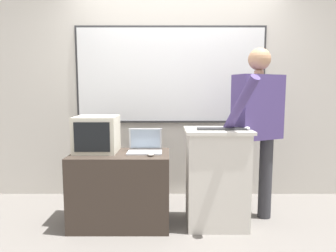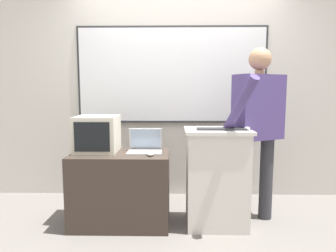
# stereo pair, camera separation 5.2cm
# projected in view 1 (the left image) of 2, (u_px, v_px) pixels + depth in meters

# --- Properties ---
(ground_plane) EXTENTS (30.00, 30.00, 0.00)m
(ground_plane) POSITION_uv_depth(u_px,v_px,m) (180.00, 242.00, 2.57)
(ground_plane) COLOR slate
(back_wall) EXTENTS (6.40, 0.17, 2.86)m
(back_wall) POSITION_uv_depth(u_px,v_px,m) (176.00, 79.00, 3.65)
(back_wall) COLOR beige
(back_wall) RESTS_ON ground_plane
(lectern_podium) EXTENTS (0.61, 0.47, 0.93)m
(lectern_podium) POSITION_uv_depth(u_px,v_px,m) (217.00, 177.00, 2.85)
(lectern_podium) COLOR beige
(lectern_podium) RESTS_ON ground_plane
(side_desk) EXTENTS (0.93, 0.54, 0.70)m
(side_desk) POSITION_uv_depth(u_px,v_px,m) (121.00, 189.00, 2.89)
(side_desk) COLOR #382D26
(side_desk) RESTS_ON ground_plane
(person_presenter) EXTENTS (0.65, 0.71, 1.69)m
(person_presenter) POSITION_uv_depth(u_px,v_px,m) (257.00, 122.00, 2.90)
(person_presenter) COLOR #333338
(person_presenter) RESTS_ON ground_plane
(laptop) EXTENTS (0.33, 0.24, 0.22)m
(laptop) POSITION_uv_depth(u_px,v_px,m) (145.00, 145.00, 2.90)
(laptop) COLOR #B7BABF
(laptop) RESTS_ON side_desk
(wireless_keyboard) EXTENTS (0.45, 0.11, 0.02)m
(wireless_keyboard) POSITION_uv_depth(u_px,v_px,m) (222.00, 129.00, 2.74)
(wireless_keyboard) COLOR #2D2D30
(wireless_keyboard) RESTS_ON lectern_podium
(computer_mouse_by_laptop) EXTENTS (0.06, 0.10, 0.03)m
(computer_mouse_by_laptop) POSITION_uv_depth(u_px,v_px,m) (151.00, 154.00, 2.72)
(computer_mouse_by_laptop) COLOR silver
(computer_mouse_by_laptop) RESTS_ON side_desk
(computer_mouse_by_keyboard) EXTENTS (0.06, 0.10, 0.03)m
(computer_mouse_by_keyboard) POSITION_uv_depth(u_px,v_px,m) (247.00, 128.00, 2.73)
(computer_mouse_by_keyboard) COLOR #BCBCC1
(computer_mouse_by_keyboard) RESTS_ON lectern_podium
(crt_monitor) EXTENTS (0.40, 0.39, 0.35)m
(crt_monitor) POSITION_uv_depth(u_px,v_px,m) (97.00, 134.00, 2.89)
(crt_monitor) COLOR beige
(crt_monitor) RESTS_ON side_desk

